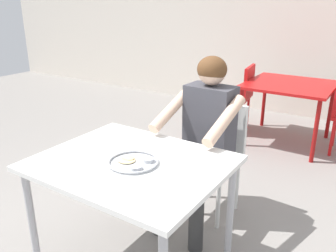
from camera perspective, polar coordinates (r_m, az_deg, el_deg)
The scene contains 6 objects.
table_foreground at distance 2.02m, azimuth -5.94°, elevation -7.60°, with size 1.05×0.86×0.73m.
thali_tray at distance 1.95m, azimuth -5.64°, elevation -5.88°, with size 0.28×0.28×0.03m.
chair_foreground at distance 2.70m, azimuth 7.90°, elevation -3.89°, with size 0.41×0.41×0.86m.
diner_foreground at distance 2.43m, azimuth 5.77°, elevation -0.54°, with size 0.51×0.57×1.23m.
table_background_red at distance 4.19m, azimuth 19.25°, elevation 5.62°, with size 0.93×0.94×0.70m.
chair_red_left at distance 4.42m, azimuth 11.52°, elevation 5.35°, with size 0.47×0.49×0.84m.
Camera 1 is at (1.23, -1.40, 1.58)m, focal length 37.23 mm.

